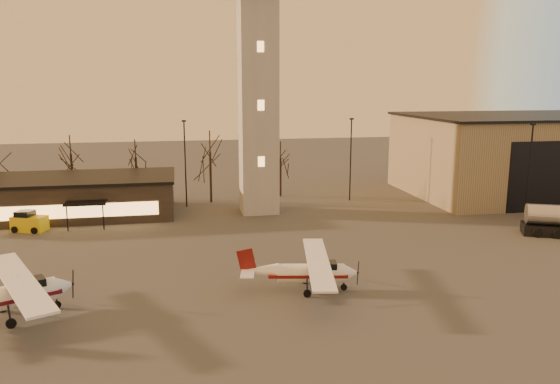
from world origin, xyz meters
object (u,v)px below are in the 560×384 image
object	(u,v)px
control_tower	(258,64)
cessna_rear	(14,300)
terminal	(56,197)
service_cart	(29,223)
hangar	(527,154)
cessna_front	(313,276)

from	to	relation	value
control_tower	cessna_rear	size ratio (longest dim) A/B	2.70
cessna_rear	terminal	bearing A→B (deg)	71.04
control_tower	service_cart	size ratio (longest dim) A/B	9.14
hangar	terminal	bearing A→B (deg)	-178.03
hangar	service_cart	bearing A→B (deg)	-172.42
cessna_front	cessna_rear	world-z (taller)	cessna_rear
cessna_front	service_cart	bearing A→B (deg)	149.27
cessna_rear	service_cart	world-z (taller)	cessna_rear
cessna_front	service_cart	size ratio (longest dim) A/B	3.16
cessna_front	service_cart	world-z (taller)	cessna_front
control_tower	cessna_rear	xyz separation A→B (m)	(-19.09, -25.42, -15.14)
control_tower	cessna_rear	distance (m)	35.21
service_cart	control_tower	bearing A→B (deg)	30.00
cessna_front	service_cart	distance (m)	31.20
hangar	terminal	xyz separation A→B (m)	(-57.99, -2.00, -3.00)
control_tower	hangar	size ratio (longest dim) A/B	1.07
service_cart	cessna_front	bearing A→B (deg)	-20.46
terminal	cessna_front	distance (m)	34.43
hangar	cessna_front	size ratio (longest dim) A/B	2.71
control_tower	service_cart	distance (m)	28.41
service_cart	terminal	bearing A→B (deg)	96.67
cessna_rear	service_cart	bearing A→B (deg)	76.45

